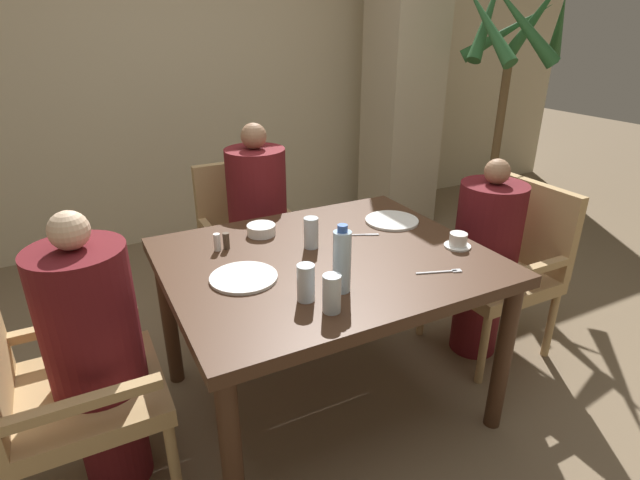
{
  "coord_description": "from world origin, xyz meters",
  "views": [
    {
      "loc": [
        -0.87,
        -1.63,
        1.64
      ],
      "look_at": [
        0.0,
        0.05,
        0.8
      ],
      "focal_mm": 28.0,
      "sensor_mm": 36.0,
      "label": 1
    }
  ],
  "objects_px": {
    "glass_tall_far": "(332,294)",
    "chair_left_side": "(56,385)",
    "bowl_small": "(261,230)",
    "plate_main_left": "(392,221)",
    "glass_tall_mid": "(306,283)",
    "chair_far_side": "(251,235)",
    "diner_in_far_chair": "(258,226)",
    "potted_palm": "(499,137)",
    "water_bottle": "(342,261)",
    "teacup_with_saucer": "(458,241)",
    "glass_tall_near": "(311,233)",
    "diner_in_right_chair": "(484,258)",
    "plate_main_right": "(244,277)",
    "diner_in_left_chair": "(96,355)",
    "chair_right_side": "(503,261)"
  },
  "relations": [
    {
      "from": "bowl_small",
      "to": "water_bottle",
      "type": "height_order",
      "value": "water_bottle"
    },
    {
      "from": "diner_in_right_chair",
      "to": "glass_tall_near",
      "type": "height_order",
      "value": "diner_in_right_chair"
    },
    {
      "from": "glass_tall_near",
      "to": "glass_tall_mid",
      "type": "bearing_deg",
      "value": -118.76
    },
    {
      "from": "glass_tall_far",
      "to": "chair_left_side",
      "type": "bearing_deg",
      "value": 156.06
    },
    {
      "from": "glass_tall_near",
      "to": "glass_tall_mid",
      "type": "relative_size",
      "value": 1.0
    },
    {
      "from": "plate_main_right",
      "to": "chair_far_side",
      "type": "bearing_deg",
      "value": 69.29
    },
    {
      "from": "teacup_with_saucer",
      "to": "water_bottle",
      "type": "bearing_deg",
      "value": -171.0
    },
    {
      "from": "teacup_with_saucer",
      "to": "potted_palm",
      "type": "bearing_deg",
      "value": 39.7
    },
    {
      "from": "plate_main_left",
      "to": "potted_palm",
      "type": "bearing_deg",
      "value": 28.22
    },
    {
      "from": "diner_in_right_chair",
      "to": "glass_tall_far",
      "type": "bearing_deg",
      "value": -160.59
    },
    {
      "from": "chair_left_side",
      "to": "potted_palm",
      "type": "distance_m",
      "value": 3.18
    },
    {
      "from": "potted_palm",
      "to": "bowl_small",
      "type": "bearing_deg",
      "value": -162.61
    },
    {
      "from": "chair_far_side",
      "to": "plate_main_left",
      "type": "bearing_deg",
      "value": -58.49
    },
    {
      "from": "diner_in_far_chair",
      "to": "diner_in_right_chair",
      "type": "distance_m",
      "value": 1.21
    },
    {
      "from": "chair_far_side",
      "to": "glass_tall_mid",
      "type": "xyz_separation_m",
      "value": [
        -0.23,
        -1.22,
        0.33
      ]
    },
    {
      "from": "potted_palm",
      "to": "plate_main_left",
      "type": "bearing_deg",
      "value": -151.78
    },
    {
      "from": "chair_far_side",
      "to": "diner_in_far_chair",
      "type": "distance_m",
      "value": 0.18
    },
    {
      "from": "potted_palm",
      "to": "water_bottle",
      "type": "distance_m",
      "value": 2.4
    },
    {
      "from": "glass_tall_near",
      "to": "glass_tall_far",
      "type": "height_order",
      "value": "same"
    },
    {
      "from": "chair_right_side",
      "to": "glass_tall_mid",
      "type": "height_order",
      "value": "chair_right_side"
    },
    {
      "from": "plate_main_left",
      "to": "water_bottle",
      "type": "relative_size",
      "value": 1.01
    },
    {
      "from": "chair_right_side",
      "to": "water_bottle",
      "type": "relative_size",
      "value": 3.52
    },
    {
      "from": "chair_far_side",
      "to": "glass_tall_near",
      "type": "height_order",
      "value": "chair_far_side"
    },
    {
      "from": "chair_left_side",
      "to": "bowl_small",
      "type": "xyz_separation_m",
      "value": [
        0.9,
        0.33,
        0.29
      ]
    },
    {
      "from": "diner_in_right_chair",
      "to": "water_bottle",
      "type": "height_order",
      "value": "diner_in_right_chair"
    },
    {
      "from": "glass_tall_near",
      "to": "water_bottle",
      "type": "bearing_deg",
      "value": -100.3
    },
    {
      "from": "plate_main_left",
      "to": "teacup_with_saucer",
      "type": "distance_m",
      "value": 0.38
    },
    {
      "from": "teacup_with_saucer",
      "to": "water_bottle",
      "type": "height_order",
      "value": "water_bottle"
    },
    {
      "from": "diner_in_far_chair",
      "to": "teacup_with_saucer",
      "type": "distance_m",
      "value": 1.13
    },
    {
      "from": "diner_in_right_chair",
      "to": "glass_tall_mid",
      "type": "distance_m",
      "value": 1.2
    },
    {
      "from": "glass_tall_mid",
      "to": "chair_left_side",
      "type": "bearing_deg",
      "value": 161.24
    },
    {
      "from": "bowl_small",
      "to": "glass_tall_mid",
      "type": "distance_m",
      "value": 0.62
    },
    {
      "from": "glass_tall_near",
      "to": "glass_tall_mid",
      "type": "height_order",
      "value": "same"
    },
    {
      "from": "diner_in_right_chair",
      "to": "glass_tall_near",
      "type": "relative_size",
      "value": 7.86
    },
    {
      "from": "chair_left_side",
      "to": "plate_main_right",
      "type": "relative_size",
      "value": 3.5
    },
    {
      "from": "bowl_small",
      "to": "diner_in_far_chair",
      "type": "bearing_deg",
      "value": 71.63
    },
    {
      "from": "chair_left_side",
      "to": "glass_tall_far",
      "type": "xyz_separation_m",
      "value": [
        0.87,
        -0.39,
        0.33
      ]
    },
    {
      "from": "chair_left_side",
      "to": "chair_right_side",
      "type": "distance_m",
      "value": 2.1
    },
    {
      "from": "plate_main_right",
      "to": "potted_palm",
      "type": "bearing_deg",
      "value": 23.85
    },
    {
      "from": "teacup_with_saucer",
      "to": "glass_tall_far",
      "type": "relative_size",
      "value": 0.85
    },
    {
      "from": "chair_far_side",
      "to": "teacup_with_saucer",
      "type": "bearing_deg",
      "value": -64.16
    },
    {
      "from": "diner_in_right_chair",
      "to": "glass_tall_mid",
      "type": "xyz_separation_m",
      "value": [
        -1.14,
        -0.28,
        0.28
      ]
    },
    {
      "from": "chair_right_side",
      "to": "glass_tall_far",
      "type": "xyz_separation_m",
      "value": [
        -1.24,
        -0.39,
        0.33
      ]
    },
    {
      "from": "potted_palm",
      "to": "glass_tall_mid",
      "type": "height_order",
      "value": "potted_palm"
    },
    {
      "from": "diner_in_left_chair",
      "to": "water_bottle",
      "type": "bearing_deg",
      "value": -18.73
    },
    {
      "from": "diner_in_right_chair",
      "to": "water_bottle",
      "type": "bearing_deg",
      "value": -164.33
    },
    {
      "from": "potted_palm",
      "to": "water_bottle",
      "type": "bearing_deg",
      "value": -148.07
    },
    {
      "from": "plate_main_left",
      "to": "glass_tall_mid",
      "type": "height_order",
      "value": "glass_tall_mid"
    },
    {
      "from": "chair_left_side",
      "to": "teacup_with_saucer",
      "type": "relative_size",
      "value": 7.85
    },
    {
      "from": "bowl_small",
      "to": "glass_tall_mid",
      "type": "bearing_deg",
      "value": -96.69
    }
  ]
}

